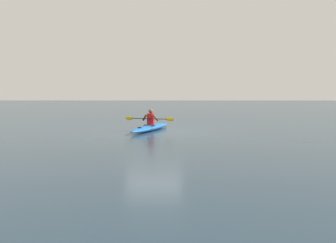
{
  "coord_description": "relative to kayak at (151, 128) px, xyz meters",
  "views": [
    {
      "loc": [
        -0.86,
        14.98,
        1.68
      ],
      "look_at": [
        -0.68,
        3.52,
        0.76
      ],
      "focal_mm": 36.23,
      "sensor_mm": 36.0,
      "label": 1
    }
  ],
  "objects": [
    {
      "name": "kayak",
      "position": [
        0.0,
        0.0,
        0.0
      ],
      "size": [
        1.92,
        4.26,
        0.28
      ],
      "color": "#1959A5",
      "rests_on": "ground"
    },
    {
      "name": "kayaker",
      "position": [
        0.0,
        0.01,
        0.44
      ],
      "size": [
        2.31,
        0.8,
        0.73
      ],
      "color": "red",
      "rests_on": "kayak"
    },
    {
      "name": "ground_plane",
      "position": [
        -0.19,
        0.7,
        -0.14
      ],
      "size": [
        160.0,
        160.0,
        0.0
      ],
      "primitive_type": "plane",
      "color": "#233847"
    }
  ]
}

